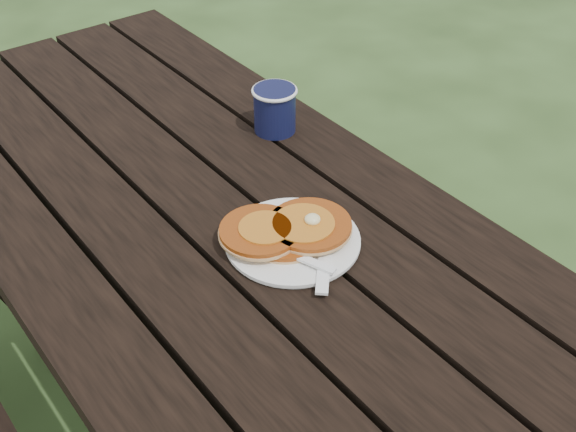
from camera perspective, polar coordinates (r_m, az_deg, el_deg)
picnic_table at (r=1.55m, az=-4.50°, el=-11.28°), size 1.36×1.80×0.75m
plate at (r=1.22m, az=0.37°, el=-2.00°), size 0.29×0.29×0.01m
pancake_stack at (r=1.21m, az=-0.11°, el=-1.08°), size 0.22×0.18×0.04m
knife at (r=1.18m, az=2.91°, el=-3.15°), size 0.14×0.15×0.00m
fork at (r=1.17m, az=1.37°, el=-3.45°), size 0.08×0.16×0.01m
coffee_cup at (r=1.50m, az=-1.06°, el=8.61°), size 0.09×0.09×0.10m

